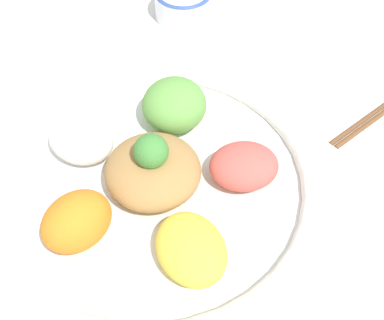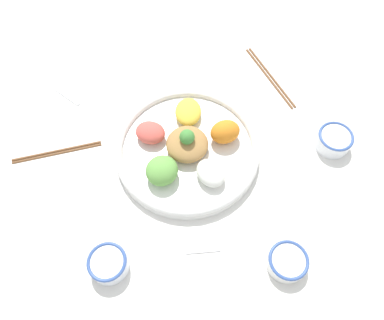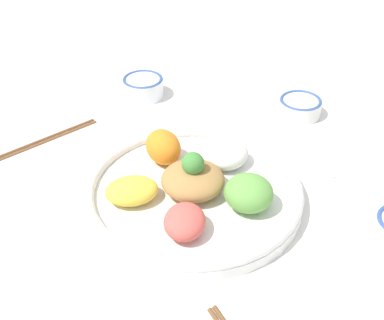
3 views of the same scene
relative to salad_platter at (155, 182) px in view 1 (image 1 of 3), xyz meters
The scene contains 4 objects.
ground_plane 0.03m from the salad_platter, ahead, with size 2.40×2.40×0.00m, color white.
salad_platter is the anchor object (origin of this frame).
sauce_bowl_dark 0.34m from the salad_platter, 119.49° to the right, with size 0.09×0.09×0.04m.
serving_spoon_main 0.26m from the salad_platter, 90.26° to the right, with size 0.13×0.05×0.01m.
Camera 1 is at (0.10, 0.34, 0.51)m, focal length 50.00 mm.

